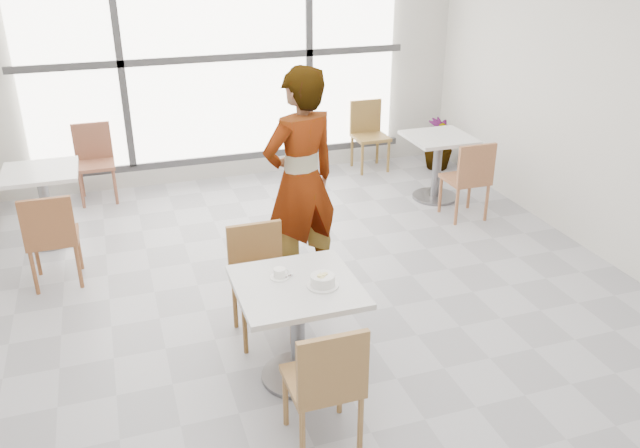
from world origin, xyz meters
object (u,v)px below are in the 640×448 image
object	(u,v)px
chair_far	(259,274)
bg_chair_left_near	(51,234)
bg_chair_right_near	(470,176)
person	(301,182)
main_table	(297,313)
bg_chair_left_far	(94,157)
coffee_cup	(280,274)
oatmeal_bowl	(323,280)
plant_right	(438,144)
bg_table_right	(438,158)
bg_chair_right_far	(368,130)
bg_table_left	(44,196)
chair_near	(327,380)

from	to	relation	value
chair_far	bg_chair_left_near	bearing A→B (deg)	140.91
chair_far	bg_chair_right_near	distance (m)	2.94
person	bg_chair_right_near	bearing A→B (deg)	-177.54
main_table	person	bearing A→B (deg)	71.91
main_table	bg_chair_left_far	distance (m)	4.11
coffee_cup	person	bearing A→B (deg)	66.62
oatmeal_bowl	plant_right	distance (m)	4.65
coffee_cup	bg_table_right	bearing A→B (deg)	45.06
bg_chair_right_far	coffee_cup	bearing A→B (deg)	-120.15
bg_table_right	main_table	bearing A→B (deg)	-132.71
bg_table_left	bg_chair_right_far	xyz separation A→B (m)	(3.85, 1.03, 0.01)
main_table	coffee_cup	world-z (taller)	coffee_cup
chair_far	bg_chair_right_near	world-z (taller)	same
bg_table_left	bg_chair_left_near	xyz separation A→B (m)	(0.11, -0.99, 0.01)
chair_near	oatmeal_bowl	xyz separation A→B (m)	(0.18, 0.62, 0.29)
bg_table_left	bg_chair_left_far	distance (m)	1.14
plant_right	bg_chair_right_far	bearing A→B (deg)	159.11
bg_table_left	bg_table_right	bearing A→B (deg)	-2.90
main_table	bg_chair_right_far	size ratio (longest dim) A/B	0.92
coffee_cup	bg_chair_left_near	world-z (taller)	bg_chair_left_near
bg_table_right	bg_chair_right_far	xyz separation A→B (m)	(-0.34, 1.24, 0.01)
coffee_cup	bg_chair_left_near	bearing A→B (deg)	131.03
bg_chair_left_far	bg_chair_right_near	size ratio (longest dim) A/B	1.00
plant_right	bg_chair_left_far	bearing A→B (deg)	175.53
bg_chair_left_near	bg_chair_left_far	distance (m)	2.06
main_table	oatmeal_bowl	xyz separation A→B (m)	(0.15, -0.08, 0.27)
oatmeal_bowl	bg_table_left	xyz separation A→B (m)	(-1.88, 2.96, -0.31)
bg_chair_left_far	plant_right	size ratio (longest dim) A/B	1.34
person	chair_near	bearing A→B (deg)	59.65
person	bg_table_right	size ratio (longest dim) A/B	2.56
bg_table_left	bg_chair_right_near	distance (m)	4.32
bg_chair_left_near	bg_table_right	bearing A→B (deg)	-169.25
bg_table_left	plant_right	size ratio (longest dim) A/B	1.15
oatmeal_bowl	bg_chair_left_far	size ratio (longest dim) A/B	0.24
oatmeal_bowl	main_table	bearing A→B (deg)	151.99
oatmeal_bowl	person	distance (m)	1.38
bg_chair_left_near	bg_chair_right_near	bearing A→B (deg)	-178.22
bg_table_left	bg_chair_right_near	size ratio (longest dim) A/B	0.86
bg_chair_left_far	main_table	bearing A→B (deg)	-72.35
oatmeal_bowl	coffee_cup	xyz separation A→B (m)	(-0.23, 0.20, -0.01)
oatmeal_bowl	bg_table_right	size ratio (longest dim) A/B	0.28
chair_far	bg_chair_right_far	size ratio (longest dim) A/B	1.00
main_table	oatmeal_bowl	size ratio (longest dim) A/B	3.81
coffee_cup	bg_chair_right_far	size ratio (longest dim) A/B	0.18
main_table	coffee_cup	distance (m)	0.29
oatmeal_bowl	bg_chair_right_near	xyz separation A→B (m)	(2.35, 2.10, -0.29)
oatmeal_bowl	bg_chair_right_far	bearing A→B (deg)	63.74
oatmeal_bowl	bg_chair_left_near	bearing A→B (deg)	132.04
bg_chair_right_near	main_table	bearing A→B (deg)	38.97
chair_near	bg_table_left	world-z (taller)	chair_near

